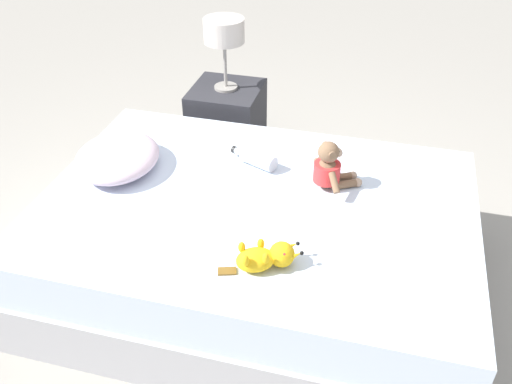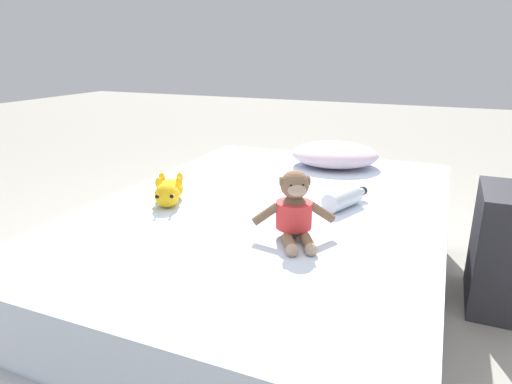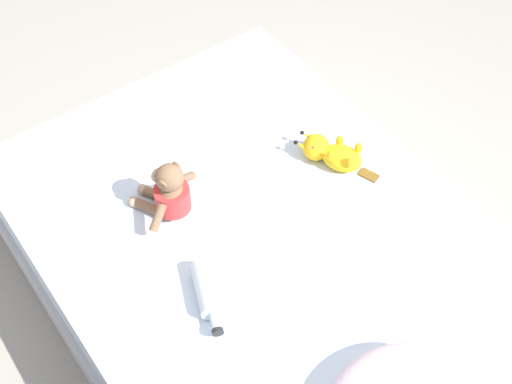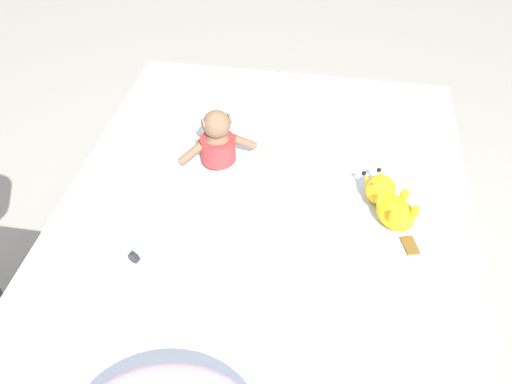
% 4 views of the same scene
% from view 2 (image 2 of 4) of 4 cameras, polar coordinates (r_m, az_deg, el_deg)
% --- Properties ---
extents(ground_plane, '(16.00, 16.00, 0.00)m').
position_cam_2_polar(ground_plane, '(2.06, 1.74, -14.78)').
color(ground_plane, '#9E998E').
extents(bed, '(1.40, 1.98, 0.50)m').
position_cam_2_polar(bed, '(1.94, 1.81, -8.62)').
color(bed, '#B2B2B7').
rests_on(bed, ground_plane).
extents(pillow, '(0.52, 0.46, 0.13)m').
position_cam_2_polar(pillow, '(2.45, 10.01, 4.76)').
color(pillow, silver).
rests_on(pillow, bed).
extents(plush_monkey, '(0.27, 0.25, 0.24)m').
position_cam_2_polar(plush_monkey, '(1.49, 4.95, -2.46)').
color(plush_monkey, brown).
rests_on(plush_monkey, bed).
extents(plush_yellow_creature, '(0.20, 0.31, 0.10)m').
position_cam_2_polar(plush_yellow_creature, '(1.88, -11.08, 0.11)').
color(plush_yellow_creature, yellow).
rests_on(plush_yellow_creature, bed).
extents(glass_bottle, '(0.15, 0.25, 0.08)m').
position_cam_2_polar(glass_bottle, '(1.82, 11.09, -0.84)').
color(glass_bottle, silver).
rests_on(glass_bottle, bed).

